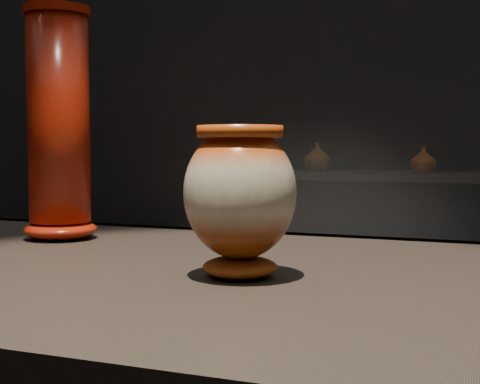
% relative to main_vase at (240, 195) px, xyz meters
% --- Properties ---
extents(main_vase, '(0.18, 0.18, 0.20)m').
position_rel_main_vase_xyz_m(main_vase, '(0.00, 0.00, 0.00)').
color(main_vase, '#7A310A').
rests_on(main_vase, display_plinth).
extents(tall_vase, '(0.17, 0.17, 0.43)m').
position_rel_main_vase_xyz_m(tall_vase, '(-0.45, 0.22, 0.10)').
color(tall_vase, red).
rests_on(tall_vase, display_plinth).
extents(back_shelf, '(2.00, 0.60, 0.90)m').
position_rel_main_vase_xyz_m(back_shelf, '(-0.34, 3.66, -0.38)').
color(back_shelf, black).
rests_on(back_shelf, ground).
extents(back_vase_left, '(0.26, 0.26, 0.19)m').
position_rel_main_vase_xyz_m(back_vase_left, '(-0.83, 3.62, -0.01)').
color(back_vase_left, '#986916').
rests_on(back_vase_left, back_shelf).
extents(back_vase_mid, '(0.21, 0.21, 0.17)m').
position_rel_main_vase_xyz_m(back_vase_mid, '(-0.12, 3.61, -0.03)').
color(back_vase_mid, '#7A310A').
rests_on(back_vase_mid, back_shelf).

